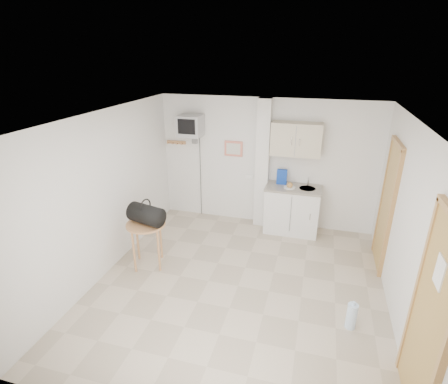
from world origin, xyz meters
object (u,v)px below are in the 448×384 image
(round_table, at_px, (146,229))
(duffel_bag, at_px, (146,214))
(crt_television, at_px, (191,126))
(water_bottle, at_px, (352,316))

(round_table, distance_m, duffel_bag, 0.27)
(duffel_bag, bearing_deg, crt_television, 102.13)
(duffel_bag, relative_size, water_bottle, 1.56)
(round_table, xyz_separation_m, water_bottle, (3.12, -0.60, -0.47))
(round_table, bearing_deg, duffel_bag, 27.98)
(water_bottle, bearing_deg, round_table, 169.15)
(crt_television, height_order, water_bottle, crt_television)
(crt_television, bearing_deg, water_bottle, -39.01)
(crt_television, height_order, duffel_bag, crt_television)
(crt_television, distance_m, round_table, 2.26)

